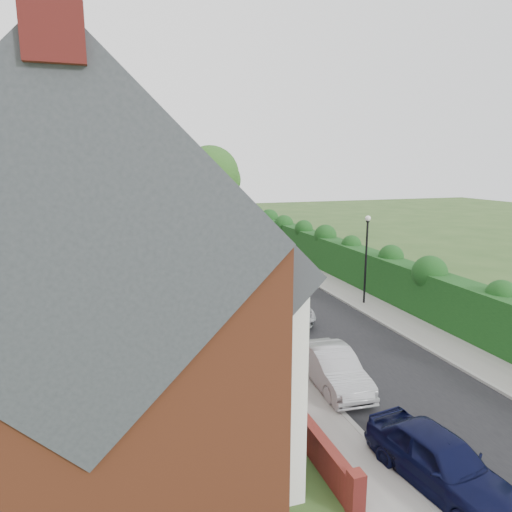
{
  "coord_description": "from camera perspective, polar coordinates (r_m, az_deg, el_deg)",
  "views": [
    {
      "loc": [
        -10.42,
        -18.01,
        8.04
      ],
      "look_at": [
        -1.5,
        9.03,
        2.2
      ],
      "focal_mm": 32.0,
      "sensor_mm": 36.0,
      "label": 1
    }
  ],
  "objects": [
    {
      "name": "tree_far_right",
      "position": [
        61.67,
        -5.39,
        9.94
      ],
      "size": [
        7.98,
        7.6,
        10.31
      ],
      "color": "#332316",
      "rests_on": "ground"
    },
    {
      "name": "lamppost",
      "position": [
        26.42,
        13.64,
        0.92
      ],
      "size": [
        0.32,
        0.32,
        5.16
      ],
      "color": "black",
      "rests_on": "ground"
    },
    {
      "name": "hedge",
      "position": [
        33.66,
        10.16,
        0.38
      ],
      "size": [
        2.1,
        58.0,
        2.85
      ],
      "color": "#123B14",
      "rests_on": "ground"
    },
    {
      "name": "car_white",
      "position": [
        29.49,
        -0.37,
        -2.71
      ],
      "size": [
        2.33,
        5.29,
        1.51
      ],
      "primitive_type": "imported",
      "rotation": [
        0.0,
        0.0,
        0.04
      ],
      "color": "white",
      "rests_on": "ground"
    },
    {
      "name": "tree_far_left",
      "position": [
        58.65,
        -10.77,
        9.11
      ],
      "size": [
        7.14,
        6.8,
        9.29
      ],
      "color": "#332316",
      "rests_on": "ground"
    },
    {
      "name": "car_red",
      "position": [
        41.22,
        -7.0,
        1.33
      ],
      "size": [
        2.05,
        4.74,
        1.52
      ],
      "primitive_type": "imported",
      "rotation": [
        0.0,
        0.0,
        0.1
      ],
      "color": "maroon",
      "rests_on": "ground"
    },
    {
      "name": "pavement_house_side",
      "position": [
        30.69,
        -6.23,
        -3.55
      ],
      "size": [
        1.7,
        58.0,
        0.12
      ],
      "primitive_type": "cube",
      "color": "gray",
      "rests_on": "ground"
    },
    {
      "name": "garden_wall_row",
      "position": [
        29.45,
        -7.74,
        -3.43
      ],
      "size": [
        0.35,
        40.35,
        1.1
      ],
      "color": "maroon",
      "rests_on": "ground"
    },
    {
      "name": "car_grey",
      "position": [
        48.59,
        -8.89,
        2.79
      ],
      "size": [
        2.94,
        5.27,
        1.44
      ],
      "primitive_type": "imported",
      "rotation": [
        0.0,
        0.0,
        0.19
      ],
      "color": "#515358",
      "rests_on": "ground"
    },
    {
      "name": "car_navy",
      "position": [
        13.35,
        22.02,
        -22.58
      ],
      "size": [
        2.26,
        4.42,
        1.44
      ],
      "primitive_type": "imported",
      "rotation": [
        0.0,
        0.0,
        0.14
      ],
      "color": "black",
      "rests_on": "ground"
    },
    {
      "name": "pavement_hedge_side",
      "position": [
        33.19,
        7.32,
        -2.42
      ],
      "size": [
        2.2,
        58.0,
        0.12
      ],
      "primitive_type": "cube",
      "color": "gray",
      "rests_on": "ground"
    },
    {
      "name": "car_green",
      "position": [
        32.31,
        -4.51,
        -1.38
      ],
      "size": [
        2.96,
        5.05,
        1.61
      ],
      "primitive_type": "imported",
      "rotation": [
        0.0,
        0.0,
        0.24
      ],
      "color": "black",
      "rests_on": "ground"
    },
    {
      "name": "kerb_house_side",
      "position": [
        30.86,
        -4.77,
        -3.43
      ],
      "size": [
        0.18,
        58.0,
        0.13
      ],
      "primitive_type": "cube",
      "color": "#9A9A94",
      "rests_on": "ground"
    },
    {
      "name": "tree_far_back",
      "position": [
        61.13,
        -16.79,
        9.77
      ],
      "size": [
        8.4,
        8.0,
        10.82
      ],
      "color": "#332316",
      "rests_on": "ground"
    },
    {
      "name": "kerb_hedge_side",
      "position": [
        32.76,
        5.66,
        -2.56
      ],
      "size": [
        0.18,
        58.0,
        0.13
      ],
      "primitive_type": "cube",
      "color": "#9A9A94",
      "rests_on": "ground"
    },
    {
      "name": "horse_cart",
      "position": [
        33.12,
        2.48,
        -0.2
      ],
      "size": [
        1.4,
        3.1,
        2.23
      ],
      "color": "black",
      "rests_on": "ground"
    },
    {
      "name": "car_silver_b",
      "position": [
        23.95,
        2.7,
        -6.28
      ],
      "size": [
        2.9,
        5.26,
        1.39
      ],
      "primitive_type": "imported",
      "rotation": [
        0.0,
        0.0,
        0.12
      ],
      "color": "#A0A2A7",
      "rests_on": "ground"
    },
    {
      "name": "road",
      "position": [
        31.69,
        0.6,
        -3.09
      ],
      "size": [
        6.0,
        58.0,
        0.02
      ],
      "primitive_type": "cube",
      "color": "black",
      "rests_on": "ground"
    },
    {
      "name": "car_beige",
      "position": [
        46.01,
        -8.75,
        2.41
      ],
      "size": [
        3.71,
        6.17,
        1.6
      ],
      "primitive_type": "imported",
      "rotation": [
        0.0,
        0.0,
        -0.19
      ],
      "color": "tan",
      "rests_on": "ground"
    },
    {
      "name": "car_silver_a",
      "position": [
        17.34,
        9.55,
        -13.62
      ],
      "size": [
        1.74,
        4.33,
        1.4
      ],
      "primitive_type": "imported",
      "rotation": [
        0.0,
        0.0,
        -0.06
      ],
      "color": "#98989C",
      "rests_on": "ground"
    },
    {
      "name": "ground",
      "position": [
        22.3,
        11.16,
        -9.77
      ],
      "size": [
        140.0,
        140.0,
        0.0
      ],
      "primitive_type": "plane",
      "color": "#2D4C1E",
      "rests_on": "ground"
    },
    {
      "name": "horse",
      "position": [
        31.51,
        3.69,
        -1.82
      ],
      "size": [
        0.88,
        1.79,
        1.48
      ],
      "primitive_type": "imported",
      "rotation": [
        0.0,
        0.0,
        3.19
      ],
      "color": "#54361F",
      "rests_on": "ground"
    },
    {
      "name": "terrace_row",
      "position": [
        28.22,
        -19.06,
        3.69
      ],
      "size": [
        9.05,
        40.5,
        11.5
      ],
      "color": "brown",
      "rests_on": "ground"
    }
  ]
}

